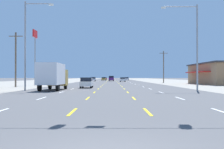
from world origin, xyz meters
TOP-DOWN VIEW (x-y plane):
  - ground_plane at (0.00, 66.00)m, footprint 572.00×572.00m
  - lot_apron_left at (-24.75, 66.00)m, footprint 28.00×440.00m
  - lot_apron_right at (24.75, 66.00)m, footprint 28.00×440.00m
  - lane_markings at (0.00, 104.50)m, footprint 10.64×227.60m
  - box_truck_far_left_nearest at (-7.10, 26.21)m, footprint 2.40×7.20m
  - hatchback_inner_left_near at (-3.66, 32.79)m, footprint 1.72×3.90m
  - sedan_inner_right_mid at (3.68, 80.81)m, footprint 1.80×4.50m
  - hatchback_far_left_midfar at (-6.89, 90.30)m, footprint 1.72×3.90m
  - suv_center_turn_far at (-0.18, 92.73)m, footprint 1.98×4.90m
  - sedan_inner_left_farther at (-3.56, 106.56)m, footprint 1.80×4.50m
  - sedan_center_turn_farthest at (-0.01, 108.40)m, footprint 1.80×4.50m
  - sedan_far_right_distant_a at (7.09, 116.32)m, footprint 1.80×4.50m
  - sedan_inner_left_distant_b at (-3.52, 125.96)m, footprint 1.80×4.50m
  - storefront_right_row_1 at (24.35, 50.84)m, footprint 11.84×18.14m
  - pole_sign_left_row_1 at (-14.51, 43.44)m, footprint 0.24×2.35m
  - streetlight_left_row_0 at (-9.86, 25.17)m, footprint 3.41×0.26m
  - streetlight_right_row_0 at (9.72, 25.17)m, footprint 4.34×0.26m
  - utility_pole_left_row_0 at (-15.15, 35.46)m, footprint 2.20×0.26m
  - utility_pole_right_row_1 at (14.30, 65.36)m, footprint 2.20×0.26m

SIDE VIEW (x-z plane):
  - ground_plane at x=0.00m, z-range 0.00..0.00m
  - lot_apron_left at x=-24.75m, z-range 0.00..0.01m
  - lot_apron_right at x=24.75m, z-range 0.00..0.01m
  - lane_markings at x=0.00m, z-range 0.00..0.01m
  - sedan_inner_right_mid at x=3.68m, z-range 0.03..1.49m
  - sedan_inner_left_farther at x=-3.56m, z-range 0.03..1.49m
  - sedan_center_turn_farthest at x=-0.01m, z-range 0.03..1.49m
  - sedan_far_right_distant_a at x=7.09m, z-range 0.03..1.49m
  - sedan_inner_left_distant_b at x=-3.52m, z-range 0.03..1.49m
  - hatchback_inner_left_near at x=-3.66m, z-range 0.01..1.55m
  - hatchback_far_left_midfar at x=-6.89m, z-range 0.01..1.55m
  - suv_center_turn_far at x=-0.18m, z-range 0.04..2.02m
  - box_truck_far_left_nearest at x=-7.10m, z-range 0.22..3.45m
  - storefront_right_row_1 at x=24.35m, z-range 0.01..4.65m
  - utility_pole_left_row_0 at x=-15.15m, z-range 0.19..8.87m
  - utility_pole_right_row_1 at x=14.30m, z-range 0.19..8.93m
  - streetlight_right_row_0 at x=9.72m, z-range 0.80..10.98m
  - streetlight_left_row_0 at x=-9.86m, z-range 0.69..11.23m
  - pole_sign_left_row_1 at x=-14.51m, z-range 2.64..13.12m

